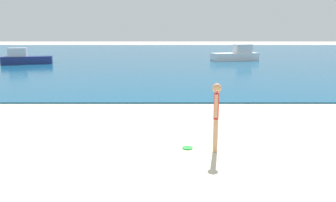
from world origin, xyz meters
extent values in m
cube|color=#14567F|center=(0.00, 41.51, 0.03)|extent=(160.00, 60.00, 0.06)
cylinder|color=tan|center=(1.52, 6.36, 0.38)|extent=(0.10, 0.10, 0.77)
cylinder|color=tan|center=(1.54, 6.49, 0.38)|extent=(0.10, 0.10, 0.77)
cube|color=red|center=(1.53, 6.43, 1.06)|extent=(0.14, 0.19, 0.58)
sphere|color=tan|center=(1.53, 6.43, 1.46)|extent=(0.21, 0.21, 0.21)
cylinder|color=tan|center=(1.50, 6.29, 1.09)|extent=(0.08, 0.08, 0.51)
cylinder|color=tan|center=(1.56, 6.57, 1.09)|extent=(0.08, 0.08, 0.51)
cylinder|color=green|center=(0.91, 6.59, 0.01)|extent=(0.24, 0.24, 0.03)
cube|color=navy|center=(-11.50, 27.28, 0.38)|extent=(4.19, 2.32, 0.64)
cube|color=silver|center=(-12.19, 27.09, 1.06)|extent=(1.63, 1.25, 0.72)
cube|color=white|center=(6.81, 30.74, 0.42)|extent=(4.66, 2.59, 0.71)
cube|color=silver|center=(7.58, 30.96, 1.17)|extent=(1.81, 1.40, 0.80)
camera|label=1|loc=(0.45, -0.71, 2.66)|focal=35.12mm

